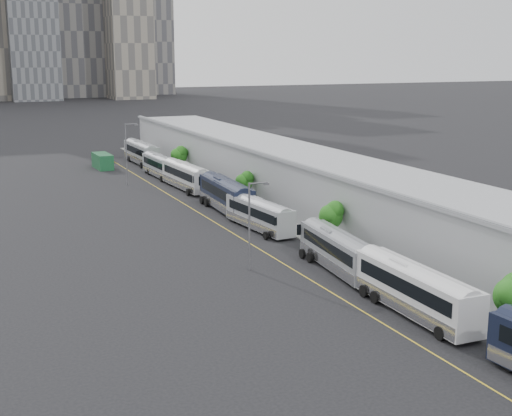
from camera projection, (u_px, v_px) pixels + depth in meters
sidewalk at (354, 241)px, 75.82m from camera, size 10.00×170.00×0.12m
lane_line at (265, 252)px, 71.68m from camera, size 0.12×160.00×0.02m
depot at (387, 206)px, 76.67m from camera, size 12.45×160.40×7.20m
bus_2 at (415, 294)px, 54.21m from camera, size 2.97×13.37×3.90m
bus_3 at (338, 254)px, 65.54m from camera, size 3.70×12.57×3.62m
bus_4 at (259, 217)px, 80.53m from camera, size 3.43×12.13×3.50m
bus_5 at (226, 198)px, 90.13m from camera, size 3.50×14.06×4.07m
bus_6 at (186, 178)px, 104.57m from camera, size 3.29×13.27×3.85m
bus_7 at (161, 168)px, 114.88m from camera, size 2.80×12.15×3.53m
bus_8 at (141, 155)px, 128.63m from camera, size 3.06×13.67×3.98m
tree_2 at (331, 213)px, 72.95m from camera, size 2.49×2.49×4.82m
tree_3 at (244, 181)px, 93.66m from camera, size 2.27×2.27×4.38m
tree_4 at (179, 154)px, 117.89m from camera, size 2.68×2.68×4.63m
street_lamp_near at (251, 219)px, 64.96m from camera, size 2.04×0.22×8.20m
street_lamp_far at (127, 150)px, 106.94m from camera, size 2.04×0.22×9.35m
shipping_container at (103, 161)px, 123.55m from camera, size 2.61×6.32×2.58m
suv at (104, 157)px, 132.09m from camera, size 2.76×5.85×1.62m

